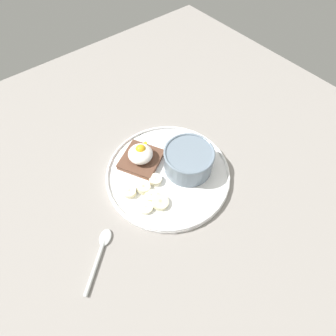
# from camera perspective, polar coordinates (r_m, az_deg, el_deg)

# --- Properties ---
(ground_plane) EXTENTS (1.20, 1.20, 0.02)m
(ground_plane) POSITION_cam_1_polar(r_m,az_deg,el_deg) (0.63, -0.00, -2.04)
(ground_plane) COLOR gray
(ground_plane) RESTS_ON ground
(plate) EXTENTS (0.29, 0.29, 0.02)m
(plate) POSITION_cam_1_polar(r_m,az_deg,el_deg) (0.61, -0.00, -1.15)
(plate) COLOR white
(plate) RESTS_ON ground_plane
(oatmeal_bowl) EXTENTS (0.11, 0.11, 0.06)m
(oatmeal_bowl) POSITION_cam_1_polar(r_m,az_deg,el_deg) (0.60, 4.49, 1.79)
(oatmeal_bowl) COLOR slate
(oatmeal_bowl) RESTS_ON plate
(toast_slice) EXTENTS (0.12, 0.12, 0.01)m
(toast_slice) POSITION_cam_1_polar(r_m,az_deg,el_deg) (0.63, -5.85, 1.88)
(toast_slice) COLOR brown
(toast_slice) RESTS_ON plate
(poached_egg) EXTENTS (0.07, 0.07, 0.04)m
(poached_egg) POSITION_cam_1_polar(r_m,az_deg,el_deg) (0.61, -6.00, 3.21)
(poached_egg) COLOR white
(poached_egg) RESTS_ON toast_slice
(banana_slice_front) EXTENTS (0.04, 0.04, 0.02)m
(banana_slice_front) POSITION_cam_1_polar(r_m,az_deg,el_deg) (0.58, -5.17, -4.45)
(banana_slice_front) COLOR beige
(banana_slice_front) RESTS_ON plate
(banana_slice_left) EXTENTS (0.03, 0.03, 0.02)m
(banana_slice_left) POSITION_cam_1_polar(r_m,az_deg,el_deg) (0.58, -3.62, -6.11)
(banana_slice_left) COLOR beige
(banana_slice_left) RESTS_ON plate
(banana_slice_back) EXTENTS (0.04, 0.04, 0.01)m
(banana_slice_back) POSITION_cam_1_polar(r_m,az_deg,el_deg) (0.57, -4.85, -8.51)
(banana_slice_back) COLOR #F1EBC3
(banana_slice_back) RESTS_ON plate
(banana_slice_right) EXTENTS (0.04, 0.04, 0.01)m
(banana_slice_right) POSITION_cam_1_polar(r_m,az_deg,el_deg) (0.59, -8.38, -5.13)
(banana_slice_right) COLOR beige
(banana_slice_right) RESTS_ON plate
(banana_slice_inner) EXTENTS (0.05, 0.05, 0.02)m
(banana_slice_inner) POSITION_cam_1_polar(r_m,az_deg,el_deg) (0.57, -1.72, -7.43)
(banana_slice_inner) COLOR #EEE9B4
(banana_slice_inner) RESTS_ON plate
(banana_slice_outer) EXTENTS (0.04, 0.04, 0.01)m
(banana_slice_outer) POSITION_cam_1_polar(r_m,az_deg,el_deg) (0.60, -2.85, -2.47)
(banana_slice_outer) COLOR beige
(banana_slice_outer) RESTS_ON plate
(spoon) EXTENTS (0.10, 0.11, 0.01)m
(spoon) POSITION_cam_1_polar(r_m,az_deg,el_deg) (0.56, -14.51, -17.30)
(spoon) COLOR silver
(spoon) RESTS_ON ground_plane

